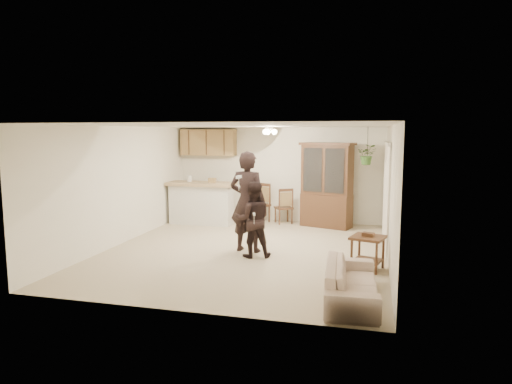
% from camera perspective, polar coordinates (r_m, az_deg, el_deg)
% --- Properties ---
extents(floor, '(6.50, 6.50, 0.00)m').
position_cam_1_polar(floor, '(9.29, -1.25, -7.32)').
color(floor, '#BEB090').
rests_on(floor, ground).
extents(ceiling, '(5.50, 6.50, 0.02)m').
position_cam_1_polar(ceiling, '(8.98, -1.30, 8.29)').
color(ceiling, silver).
rests_on(ceiling, wall_back).
extents(wall_back, '(5.50, 0.02, 2.50)m').
position_cam_1_polar(wall_back, '(12.20, 2.81, 2.19)').
color(wall_back, white).
rests_on(wall_back, ground).
extents(wall_front, '(5.50, 0.02, 2.50)m').
position_cam_1_polar(wall_front, '(6.02, -9.58, -3.37)').
color(wall_front, white).
rests_on(wall_front, ground).
extents(wall_left, '(0.02, 6.50, 2.50)m').
position_cam_1_polar(wall_left, '(10.13, -16.44, 0.81)').
color(wall_left, white).
rests_on(wall_left, ground).
extents(wall_right, '(0.02, 6.50, 2.50)m').
position_cam_1_polar(wall_right, '(8.73, 16.39, -0.21)').
color(wall_right, white).
rests_on(wall_right, ground).
extents(breakfast_bar, '(1.60, 0.55, 1.00)m').
position_cam_1_polar(breakfast_bar, '(11.95, -6.82, -1.59)').
color(breakfast_bar, silver).
rests_on(breakfast_bar, floor).
extents(bar_top, '(1.75, 0.70, 0.08)m').
position_cam_1_polar(bar_top, '(11.87, -6.86, 1.03)').
color(bar_top, tan).
rests_on(bar_top, breakfast_bar).
extents(upper_cabinets, '(1.50, 0.34, 0.70)m').
position_cam_1_polar(upper_cabinets, '(12.49, -5.96, 6.19)').
color(upper_cabinets, olive).
rests_on(upper_cabinets, wall_back).
extents(vertical_blinds, '(0.06, 2.30, 2.10)m').
position_cam_1_polar(vertical_blinds, '(9.64, 15.93, -0.39)').
color(vertical_blinds, white).
rests_on(vertical_blinds, wall_right).
extents(ceiling_fixture, '(0.36, 0.36, 0.20)m').
position_cam_1_polar(ceiling_fixture, '(10.10, 1.64, 7.63)').
color(ceiling_fixture, '#FFECBF').
rests_on(ceiling_fixture, ceiling).
extents(hanging_plant, '(0.43, 0.37, 0.48)m').
position_cam_1_polar(hanging_plant, '(11.07, 13.73, 4.56)').
color(hanging_plant, '#2A4F1F').
rests_on(hanging_plant, ceiling).
extents(plant_cord, '(0.01, 0.01, 0.65)m').
position_cam_1_polar(plant_cord, '(11.06, 13.78, 6.24)').
color(plant_cord, black).
rests_on(plant_cord, ceiling).
extents(sofa, '(0.84, 1.91, 0.73)m').
position_cam_1_polar(sofa, '(6.70, 11.87, -10.11)').
color(sofa, beige).
rests_on(sofa, floor).
extents(adult, '(0.69, 0.49, 1.80)m').
position_cam_1_polar(adult, '(9.06, -1.06, -1.87)').
color(adult, black).
rests_on(adult, floor).
extents(child, '(0.78, 0.69, 1.35)m').
position_cam_1_polar(child, '(8.69, -0.40, -3.78)').
color(child, black).
rests_on(child, floor).
extents(china_hutch, '(1.44, 0.90, 2.12)m').
position_cam_1_polar(china_hutch, '(11.55, 8.84, 0.80)').
color(china_hutch, '#3E2116').
rests_on(china_hutch, floor).
extents(side_table, '(0.67, 0.67, 0.66)m').
position_cam_1_polar(side_table, '(8.19, 13.77, -7.34)').
color(side_table, '#3E2116').
rests_on(side_table, floor).
extents(chair_bar, '(0.56, 0.56, 0.98)m').
position_cam_1_polar(chair_bar, '(12.00, -4.91, -2.61)').
color(chair_bar, '#3E2116').
rests_on(chair_bar, floor).
extents(chair_hutch_left, '(0.62, 0.62, 1.03)m').
position_cam_1_polar(chair_hutch_left, '(12.08, 0.41, -2.45)').
color(chair_hutch_left, '#3E2116').
rests_on(chair_hutch_left, floor).
extents(chair_hutch_right, '(0.56, 0.56, 0.93)m').
position_cam_1_polar(chair_hutch_right, '(11.97, 3.47, -2.68)').
color(chair_hutch_right, '#3E2116').
rests_on(chair_hutch_right, floor).
extents(controller_adult, '(0.07, 0.18, 0.05)m').
position_cam_1_polar(controller_adult, '(8.55, -2.17, 1.90)').
color(controller_adult, white).
rests_on(controller_adult, adult).
extents(controller_child, '(0.08, 0.13, 0.04)m').
position_cam_1_polar(controller_child, '(8.32, -0.24, -2.78)').
color(controller_child, white).
rests_on(controller_child, child).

